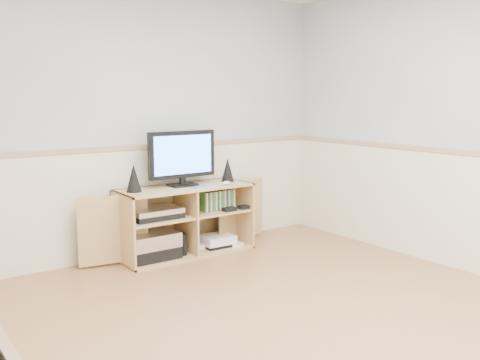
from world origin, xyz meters
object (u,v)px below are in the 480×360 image
keyboard (203,187)px  monitor (182,156)px  media_cabinet (183,218)px  game_consoles (216,241)px

keyboard → monitor: bearing=108.9°
media_cabinet → keyboard: size_ratio=6.81×
media_cabinet → game_consoles: media_cabinet is taller
media_cabinet → game_consoles: 0.43m
monitor → game_consoles: bearing=-10.4°
media_cabinet → monitor: 0.60m
keyboard → game_consoles: (0.22, 0.13, -0.59)m
monitor → game_consoles: size_ratio=1.52×
monitor → game_consoles: 0.93m
media_cabinet → keyboard: bearing=-60.0°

